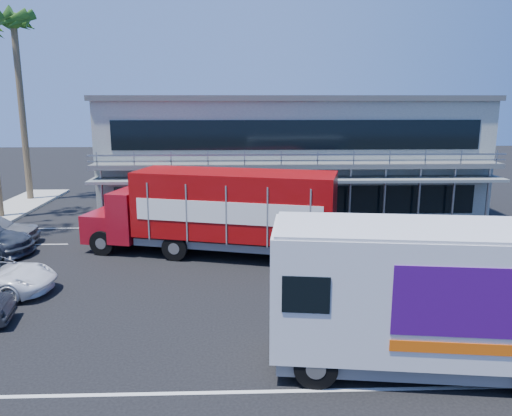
{
  "coord_description": "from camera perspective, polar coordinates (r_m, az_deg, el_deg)",
  "views": [
    {
      "loc": [
        -0.19,
        -17.06,
        7.07
      ],
      "look_at": [
        0.58,
        4.83,
        2.3
      ],
      "focal_mm": 35.0,
      "sensor_mm": 36.0,
      "label": 1
    }
  ],
  "objects": [
    {
      "name": "ground",
      "position": [
        18.47,
        -1.3,
        -10.22
      ],
      "size": [
        120.0,
        120.0,
        0.0
      ],
      "primitive_type": "plane",
      "color": "black",
      "rests_on": "ground"
    },
    {
      "name": "building",
      "position": [
        32.34,
        3.67,
        6.2
      ],
      "size": [
        22.4,
        12.0,
        7.3
      ],
      "color": "gray",
      "rests_on": "ground"
    },
    {
      "name": "palm_f",
      "position": [
        38.81,
        -25.9,
        17.62
      ],
      "size": [
        2.8,
        2.8,
        13.25
      ],
      "color": "brown",
      "rests_on": "ground"
    },
    {
      "name": "red_truck",
      "position": [
        22.82,
        -4.37,
        -0.18
      ],
      "size": [
        11.94,
        5.55,
        3.92
      ],
      "rotation": [
        0.0,
        0.0,
        -0.26
      ],
      "color": "maroon",
      "rests_on": "ground"
    },
    {
      "name": "white_van",
      "position": [
        13.94,
        18.92,
        -9.36
      ],
      "size": [
        8.33,
        3.77,
        3.93
      ],
      "rotation": [
        0.0,
        0.0,
        -0.13
      ],
      "color": "silver",
      "rests_on": "ground"
    }
  ]
}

